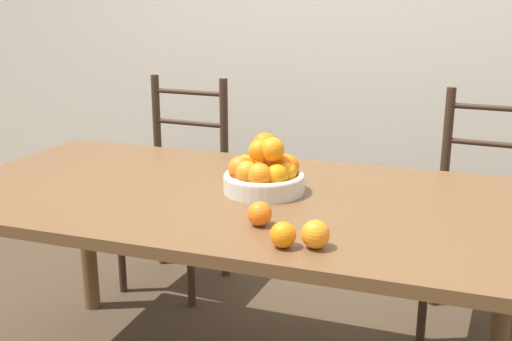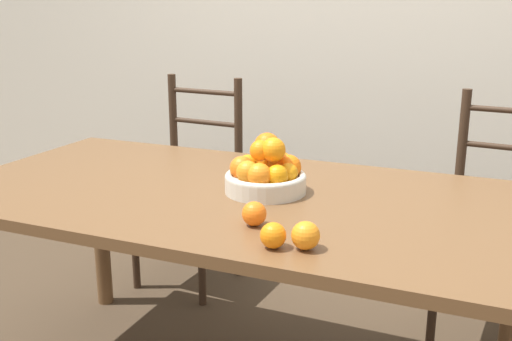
{
  "view_description": "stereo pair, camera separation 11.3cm",
  "coord_description": "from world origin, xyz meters",
  "px_view_note": "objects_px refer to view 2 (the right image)",
  "views": [
    {
      "loc": [
        0.67,
        -1.7,
        1.35
      ],
      "look_at": [
        0.09,
        -0.04,
        0.86
      ],
      "focal_mm": 42.0,
      "sensor_mm": 36.0,
      "label": 1
    },
    {
      "loc": [
        0.78,
        -1.66,
        1.35
      ],
      "look_at": [
        0.09,
        -0.04,
        0.86
      ],
      "focal_mm": 42.0,
      "sensor_mm": 36.0,
      "label": 2
    }
  ],
  "objects_px": {
    "fruit_bowl": "(266,173)",
    "orange_loose_2": "(273,235)",
    "chair_left": "(192,187)",
    "orange_loose_0": "(306,236)",
    "chair_right": "(498,228)",
    "orange_loose_1": "(254,214)"
  },
  "relations": [
    {
      "from": "fruit_bowl",
      "to": "orange_loose_2",
      "type": "relative_size",
      "value": 3.97
    },
    {
      "from": "fruit_bowl",
      "to": "chair_left",
      "type": "relative_size",
      "value": 0.26
    },
    {
      "from": "orange_loose_0",
      "to": "chair_left",
      "type": "height_order",
      "value": "chair_left"
    },
    {
      "from": "chair_right",
      "to": "fruit_bowl",
      "type": "bearing_deg",
      "value": -127.73
    },
    {
      "from": "fruit_bowl",
      "to": "orange_loose_0",
      "type": "xyz_separation_m",
      "value": [
        0.26,
        -0.39,
        -0.03
      ]
    },
    {
      "from": "orange_loose_2",
      "to": "chair_left",
      "type": "relative_size",
      "value": 0.06
    },
    {
      "from": "fruit_bowl",
      "to": "chair_left",
      "type": "xyz_separation_m",
      "value": [
        -0.7,
        0.76,
        -0.35
      ]
    },
    {
      "from": "fruit_bowl",
      "to": "orange_loose_0",
      "type": "distance_m",
      "value": 0.47
    },
    {
      "from": "chair_left",
      "to": "orange_loose_0",
      "type": "bearing_deg",
      "value": -46.14
    },
    {
      "from": "orange_loose_2",
      "to": "chair_right",
      "type": "distance_m",
      "value": 1.33
    },
    {
      "from": "fruit_bowl",
      "to": "orange_loose_2",
      "type": "bearing_deg",
      "value": -65.75
    },
    {
      "from": "fruit_bowl",
      "to": "chair_right",
      "type": "bearing_deg",
      "value": 47.22
    },
    {
      "from": "fruit_bowl",
      "to": "chair_left",
      "type": "height_order",
      "value": "chair_left"
    },
    {
      "from": "chair_left",
      "to": "chair_right",
      "type": "relative_size",
      "value": 1.0
    },
    {
      "from": "chair_left",
      "to": "chair_right",
      "type": "xyz_separation_m",
      "value": [
        1.41,
        -0.0,
        0.0
      ]
    },
    {
      "from": "orange_loose_2",
      "to": "orange_loose_1",
      "type": "bearing_deg",
      "value": 129.73
    },
    {
      "from": "orange_loose_0",
      "to": "orange_loose_1",
      "type": "bearing_deg",
      "value": 150.54
    },
    {
      "from": "orange_loose_0",
      "to": "orange_loose_2",
      "type": "relative_size",
      "value": 1.09
    },
    {
      "from": "orange_loose_0",
      "to": "chair_right",
      "type": "xyz_separation_m",
      "value": [
        0.44,
        1.16,
        -0.32
      ]
    },
    {
      "from": "fruit_bowl",
      "to": "orange_loose_2",
      "type": "distance_m",
      "value": 0.46
    },
    {
      "from": "orange_loose_1",
      "to": "chair_right",
      "type": "bearing_deg",
      "value": 59.47
    },
    {
      "from": "fruit_bowl",
      "to": "orange_loose_2",
      "type": "height_order",
      "value": "fruit_bowl"
    }
  ]
}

